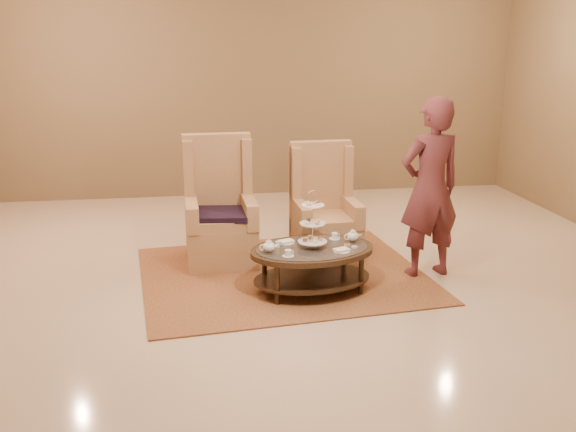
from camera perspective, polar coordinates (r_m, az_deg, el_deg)
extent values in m
plane|color=beige|center=(6.24, 0.70, -6.63)|extent=(8.00, 8.00, 0.00)
cube|color=silver|center=(6.24, 0.70, -6.63)|extent=(8.00, 8.00, 0.02)
cube|color=olive|center=(9.75, -3.15, 12.06)|extent=(8.00, 0.04, 3.50)
cube|color=#9B6737|center=(6.62, -0.45, -5.21)|extent=(3.06, 2.64, 0.02)
cylinder|color=black|center=(5.83, -0.98, -6.17)|extent=(0.06, 0.06, 0.39)
cylinder|color=black|center=(6.10, 6.51, -5.27)|extent=(0.06, 0.06, 0.39)
cylinder|color=black|center=(6.22, -2.10, -4.75)|extent=(0.06, 0.06, 0.39)
cylinder|color=black|center=(6.47, 4.97, -3.97)|extent=(0.06, 0.06, 0.39)
cylinder|color=silver|center=(5.99, 2.21, -0.57)|extent=(0.01, 0.01, 0.49)
torus|color=silver|center=(5.92, 2.23, 1.71)|extent=(0.13, 0.03, 0.13)
cylinder|color=silver|center=(6.04, 2.19, -2.27)|extent=(0.31, 0.31, 0.01)
cylinder|color=silver|center=(5.99, 2.20, -0.66)|extent=(0.28, 0.28, 0.01)
cylinder|color=silver|center=(5.94, 2.22, 0.97)|extent=(0.25, 0.25, 0.01)
cylinder|color=#CF706A|center=(6.06, 2.86, -2.02)|extent=(0.04, 0.04, 0.03)
cylinder|color=#E2B771|center=(6.10, 1.95, -1.88)|extent=(0.04, 0.04, 0.03)
cylinder|color=brown|center=(6.01, 1.51, -2.15)|extent=(0.04, 0.04, 0.03)
cylinder|color=beige|center=(5.97, 2.43, -2.29)|extent=(0.04, 0.04, 0.03)
ellipsoid|color=#E2B771|center=(6.02, 2.72, -0.38)|extent=(0.05, 0.05, 0.03)
ellipsoid|color=brown|center=(6.04, 1.82, -0.33)|extent=(0.05, 0.05, 0.03)
ellipsoid|color=beige|center=(5.94, 1.68, -0.58)|extent=(0.05, 0.05, 0.03)
ellipsoid|color=#CF706A|center=(5.93, 2.60, -0.63)|extent=(0.05, 0.05, 0.03)
cube|color=brown|center=(5.98, 2.56, 1.21)|extent=(0.05, 0.04, 0.02)
cube|color=beige|center=(5.97, 1.76, 1.19)|extent=(0.05, 0.04, 0.02)
cube|color=#CF706A|center=(5.89, 1.88, 0.99)|extent=(0.05, 0.04, 0.02)
cube|color=#E2B771|center=(5.90, 2.69, 1.01)|extent=(0.05, 0.04, 0.02)
ellipsoid|color=silver|center=(5.90, -1.71, -2.76)|extent=(0.13, 0.13, 0.09)
cylinder|color=silver|center=(5.89, -1.72, -2.30)|extent=(0.06, 0.06, 0.01)
sphere|color=silver|center=(5.88, -1.72, -2.19)|extent=(0.02, 0.02, 0.02)
cone|color=silver|center=(5.92, -1.03, -2.65)|extent=(0.07, 0.03, 0.05)
torus|color=silver|center=(5.89, -2.27, -2.81)|extent=(0.07, 0.02, 0.07)
ellipsoid|color=silver|center=(6.24, 5.78, -1.80)|extent=(0.13, 0.13, 0.09)
cylinder|color=silver|center=(6.22, 5.80, -1.37)|extent=(0.06, 0.06, 0.01)
sphere|color=silver|center=(6.22, 5.80, -1.26)|extent=(0.02, 0.02, 0.02)
cone|color=silver|center=(6.26, 6.40, -1.70)|extent=(0.07, 0.03, 0.05)
torus|color=silver|center=(6.22, 5.28, -1.85)|extent=(0.07, 0.02, 0.07)
cylinder|color=silver|center=(5.81, 0.02, -3.57)|extent=(0.12, 0.12, 0.01)
cylinder|color=silver|center=(5.80, 0.02, -3.28)|extent=(0.07, 0.07, 0.05)
torus|color=silver|center=(5.81, 0.37, -3.25)|extent=(0.04, 0.01, 0.04)
cylinder|color=silver|center=(6.31, 4.17, -2.02)|extent=(0.12, 0.12, 0.01)
cylinder|color=silver|center=(6.31, 4.18, -1.76)|extent=(0.07, 0.07, 0.05)
torus|color=silver|center=(6.32, 4.49, -1.73)|extent=(0.04, 0.01, 0.04)
cylinder|color=silver|center=(6.18, -0.14, -2.39)|extent=(0.18, 0.18, 0.01)
cube|color=beige|center=(6.17, -0.14, -2.26)|extent=(0.16, 0.14, 0.02)
cylinder|color=silver|center=(5.96, 4.77, -3.13)|extent=(0.18, 0.18, 0.01)
cube|color=beige|center=(5.95, 4.78, -3.01)|extent=(0.16, 0.14, 0.02)
cylinder|color=silver|center=(6.05, -0.94, -2.54)|extent=(0.05, 0.05, 0.06)
cylinder|color=silver|center=(6.07, 5.94, -2.78)|extent=(0.06, 0.06, 0.01)
cylinder|color=#CF706A|center=(6.06, 5.95, -2.69)|extent=(0.04, 0.04, 0.01)
cylinder|color=silver|center=(6.13, 5.28, -2.56)|extent=(0.06, 0.06, 0.01)
cylinder|color=brown|center=(6.13, 5.28, -2.48)|extent=(0.04, 0.04, 0.01)
cylinder|color=silver|center=(6.11, -1.68, -2.56)|extent=(0.06, 0.06, 0.01)
cylinder|color=beige|center=(6.11, -1.68, -2.47)|extent=(0.04, 0.04, 0.01)
cube|color=tan|center=(6.94, -5.95, -2.42)|extent=(0.75, 0.75, 0.44)
cube|color=tan|center=(6.81, -5.98, -0.38)|extent=(0.64, 0.64, 0.10)
cube|color=tan|center=(7.11, -6.24, 1.86)|extent=(0.74, 0.17, 1.36)
cube|color=tan|center=(6.98, -8.87, 4.16)|extent=(0.11, 0.23, 0.63)
cube|color=tan|center=(7.02, -3.73, 4.39)|extent=(0.11, 0.23, 0.63)
cube|color=tan|center=(6.77, -8.55, 0.17)|extent=(0.14, 0.66, 0.27)
cube|color=tan|center=(6.82, -3.45, 0.42)|extent=(0.14, 0.66, 0.27)
cube|color=black|center=(6.76, -5.97, 0.14)|extent=(0.63, 0.58, 0.06)
cube|color=tan|center=(7.04, 3.35, -2.23)|extent=(0.71, 0.71, 0.41)
cube|color=tan|center=(6.92, 3.48, -0.36)|extent=(0.60, 0.60, 0.10)
cube|color=tan|center=(7.19, 2.85, 1.70)|extent=(0.68, 0.16, 1.26)
cube|color=tan|center=(7.02, 0.65, 3.82)|extent=(0.11, 0.22, 0.58)
cube|color=tan|center=(7.16, 5.23, 3.99)|extent=(0.11, 0.22, 0.58)
cube|color=tan|center=(6.84, 1.21, 0.14)|extent=(0.14, 0.62, 0.25)
cube|color=tan|center=(6.98, 5.73, 0.38)|extent=(0.14, 0.62, 0.25)
imported|color=#5B272A|center=(6.53, 12.51, 2.41)|extent=(0.73, 0.56, 1.82)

